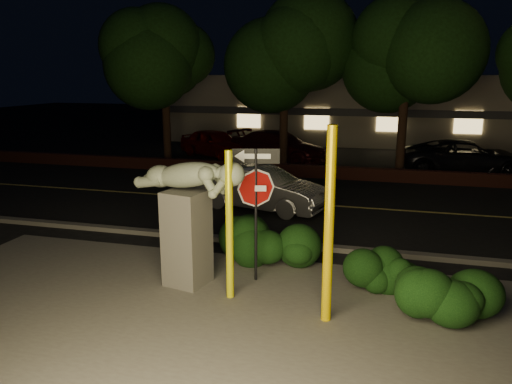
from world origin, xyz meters
TOP-DOWN VIEW (x-y plane):
  - ground at (0.00, 10.00)m, footprint 90.00×90.00m
  - patio at (0.00, -1.00)m, footprint 14.00×6.00m
  - road at (0.00, 7.00)m, footprint 80.00×8.00m
  - lane_marking at (0.00, 7.00)m, footprint 80.00×0.12m
  - curb at (0.00, 2.90)m, footprint 80.00×0.25m
  - brick_wall at (0.00, 11.30)m, footprint 40.00×0.35m
  - parking_lot at (0.00, 17.00)m, footprint 40.00×12.00m
  - building at (0.00, 24.99)m, footprint 22.00×10.20m
  - tree_far_a at (-8.00, 13.00)m, footprint 4.60×4.60m
  - tree_far_b at (-2.50, 13.20)m, footprint 5.20×5.20m
  - tree_far_c at (2.50, 12.80)m, footprint 4.80×4.80m
  - yellow_pole_left at (-0.70, -0.14)m, footprint 0.14×0.14m
  - yellow_pole_right at (1.14, -0.57)m, footprint 0.17×0.17m
  - signpost at (-0.44, 0.75)m, footprint 0.89×0.24m
  - sculpture at (-1.66, 0.24)m, footprint 2.39×1.10m
  - hedge_center at (-0.41, 1.82)m, footprint 2.37×1.78m
  - hedge_right at (1.99, 0.93)m, footprint 1.59×0.99m
  - hedge_far_right at (3.05, -0.06)m, footprint 1.84×1.55m
  - silver_sedan at (-1.67, 6.06)m, footprint 4.24×2.38m
  - parked_car_red at (-6.43, 15.19)m, footprint 4.35×3.44m
  - parked_car_darkred at (-3.05, 14.72)m, footprint 5.32×3.54m
  - parked_car_dark at (5.13, 13.57)m, footprint 5.27×2.71m

SIDE VIEW (x-z plane):
  - ground at x=0.00m, z-range 0.00..0.00m
  - road at x=0.00m, z-range 0.00..0.01m
  - parking_lot at x=0.00m, z-range 0.00..0.01m
  - patio at x=0.00m, z-range 0.00..0.02m
  - lane_marking at x=0.00m, z-range 0.02..0.02m
  - curb at x=0.00m, z-range 0.00..0.12m
  - brick_wall at x=0.00m, z-range 0.00..0.50m
  - hedge_right at x=1.99m, z-range 0.00..0.98m
  - hedge_far_right at x=3.05m, z-range 0.00..1.09m
  - hedge_center at x=-0.41m, z-range 0.00..1.12m
  - silver_sedan at x=-1.67m, z-range 0.00..1.32m
  - parked_car_red at x=-6.43m, z-range 0.00..1.39m
  - parked_car_dark at x=5.13m, z-range 0.00..1.42m
  - parked_car_darkred at x=-3.05m, z-range 0.00..1.43m
  - yellow_pole_left at x=-0.70m, z-range 0.00..2.79m
  - sculpture at x=-1.66m, z-range 0.30..2.85m
  - yellow_pole_right at x=1.14m, z-range 0.00..3.32m
  - signpost at x=-0.44m, z-range 0.57..3.26m
  - building at x=0.00m, z-range 0.00..4.00m
  - tree_far_a at x=-8.00m, z-range 1.63..9.06m
  - tree_far_c at x=2.50m, z-range 1.74..9.58m
  - tree_far_b at x=-2.50m, z-range 1.85..10.26m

